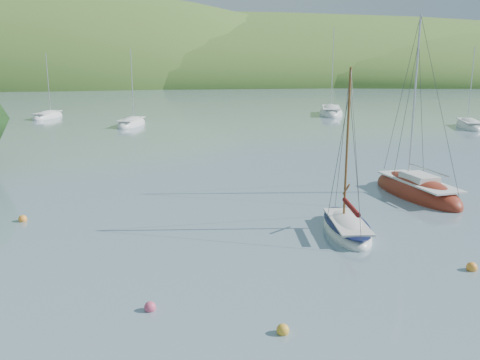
{
  "coord_description": "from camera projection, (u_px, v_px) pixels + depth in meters",
  "views": [
    {
      "loc": [
        -2.45,
        -17.39,
        8.79
      ],
      "look_at": [
        -0.13,
        8.0,
        2.7
      ],
      "focal_mm": 40.0,
      "sensor_mm": 36.0,
      "label": 1
    }
  ],
  "objects": [
    {
      "name": "mooring_buoys",
      "position": [
        316.0,
        246.0,
        24.54
      ],
      "size": [
        27.3,
        13.58,
        0.5
      ],
      "color": "gold",
      "rests_on": "ground"
    },
    {
      "name": "sloop_red",
      "position": [
        417.0,
        192.0,
        33.71
      ],
      "size": [
        4.37,
        8.51,
        12.0
      ],
      "rotation": [
        0.0,
        0.0,
        0.2
      ],
      "color": "maroon",
      "rests_on": "ground"
    },
    {
      "name": "ground",
      "position": [
        264.0,
        305.0,
        19.1
      ],
      "size": [
        700.0,
        700.0,
        0.0
      ],
      "primitive_type": "plane",
      "color": "slate",
      "rests_on": "ground"
    },
    {
      "name": "distant_sloop_d",
      "position": [
        469.0,
        126.0,
        64.25
      ],
      "size": [
        4.27,
        7.65,
        10.34
      ],
      "rotation": [
        0.0,
        0.0,
        -0.25
      ],
      "color": "white",
      "rests_on": "ground"
    },
    {
      "name": "shoreline_hills",
      "position": [
        170.0,
        79.0,
        185.26
      ],
      "size": [
        690.0,
        135.0,
        56.0
      ],
      "color": "#3B6024",
      "rests_on": "ground"
    },
    {
      "name": "distant_sloop_b",
      "position": [
        331.0,
        113.0,
        77.79
      ],
      "size": [
        5.34,
        9.92,
        13.43
      ],
      "rotation": [
        0.0,
        0.0,
        -0.23
      ],
      "color": "white",
      "rests_on": "ground"
    },
    {
      "name": "distant_sloop_c",
      "position": [
        48.0,
        117.0,
        73.71
      ],
      "size": [
        4.08,
        7.1,
        9.58
      ],
      "rotation": [
        0.0,
        0.0,
        -0.27
      ],
      "color": "white",
      "rests_on": "ground"
    },
    {
      "name": "daysailer_white",
      "position": [
        347.0,
        228.0,
        26.79
      ],
      "size": [
        2.34,
        5.76,
        8.71
      ],
      "rotation": [
        0.0,
        0.0,
        -0.05
      ],
      "color": "white",
      "rests_on": "ground"
    },
    {
      "name": "distant_sloop_a",
      "position": [
        131.0,
        124.0,
        66.04
      ],
      "size": [
        4.19,
        7.44,
        10.05
      ],
      "rotation": [
        0.0,
        0.0,
        -0.26
      ],
      "color": "white",
      "rests_on": "ground"
    }
  ]
}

